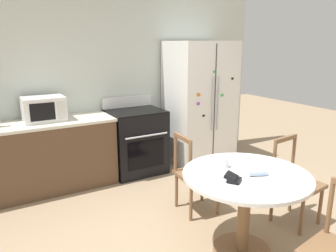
# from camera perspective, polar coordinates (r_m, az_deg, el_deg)

# --- Properties ---
(back_wall) EXTENTS (5.20, 0.10, 2.60)m
(back_wall) POSITION_cam_1_polar(r_m,az_deg,el_deg) (4.85, -11.11, 7.53)
(back_wall) COLOR silver
(back_wall) RESTS_ON ground_plane
(kitchen_counter) EXTENTS (2.13, 0.64, 0.90)m
(kitchen_counter) POSITION_cam_1_polar(r_m,az_deg,el_deg) (4.44, -23.08, -5.26)
(kitchen_counter) COLOR brown
(kitchen_counter) RESTS_ON ground_plane
(refrigerator) EXTENTS (0.95, 0.78, 1.88)m
(refrigerator) POSITION_cam_1_polar(r_m,az_deg,el_deg) (5.15, 5.49, 4.04)
(refrigerator) COLOR white
(refrigerator) RESTS_ON ground_plane
(oven_range) EXTENTS (0.76, 0.68, 1.08)m
(oven_range) POSITION_cam_1_polar(r_m,az_deg,el_deg) (4.78, -5.58, -2.56)
(oven_range) COLOR black
(oven_range) RESTS_ON ground_plane
(microwave) EXTENTS (0.49, 0.39, 0.30)m
(microwave) POSITION_cam_1_polar(r_m,az_deg,el_deg) (4.37, -20.84, 2.82)
(microwave) COLOR white
(microwave) RESTS_ON kitchen_counter
(dining_table) EXTENTS (1.10, 1.10, 0.76)m
(dining_table) POSITION_cam_1_polar(r_m,az_deg,el_deg) (2.99, 13.30, -10.97)
(dining_table) COLOR white
(dining_table) RESTS_ON ground_plane
(dining_chair_right) EXTENTS (0.47, 0.47, 0.90)m
(dining_chair_right) POSITION_cam_1_polar(r_m,az_deg,el_deg) (3.70, 21.31, -9.27)
(dining_chair_right) COLOR brown
(dining_chair_right) RESTS_ON ground_plane
(dining_chair_far) EXTENTS (0.46, 0.46, 0.90)m
(dining_chair_far) POSITION_cam_1_polar(r_m,az_deg,el_deg) (3.67, 4.74, -8.46)
(dining_chair_far) COLOR brown
(dining_chair_far) RESTS_ON ground_plane
(candle_glass) EXTENTS (0.08, 0.08, 0.08)m
(candle_glass) POSITION_cam_1_polar(r_m,az_deg,el_deg) (3.02, 9.75, -6.44)
(candle_glass) COLOR silver
(candle_glass) RESTS_ON dining_table
(folded_napkin) EXTENTS (0.17, 0.11, 0.05)m
(folded_napkin) POSITION_cam_1_polar(r_m,az_deg,el_deg) (2.89, 15.46, -7.87)
(folded_napkin) COLOR #A3BCDB
(folded_napkin) RESTS_ON dining_table
(wallet) EXTENTS (0.17, 0.17, 0.07)m
(wallet) POSITION_cam_1_polar(r_m,az_deg,el_deg) (2.74, 11.21, -8.92)
(wallet) COLOR black
(wallet) RESTS_ON dining_table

